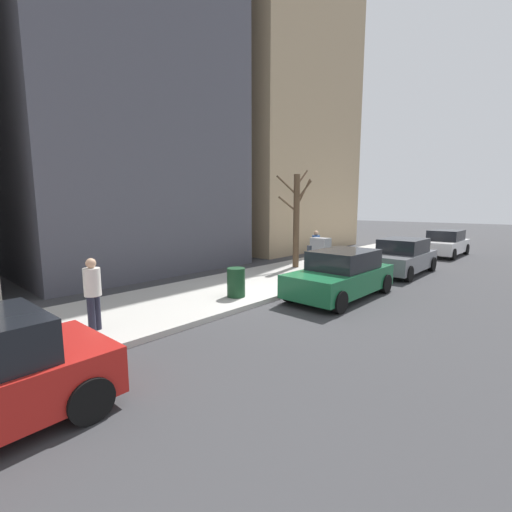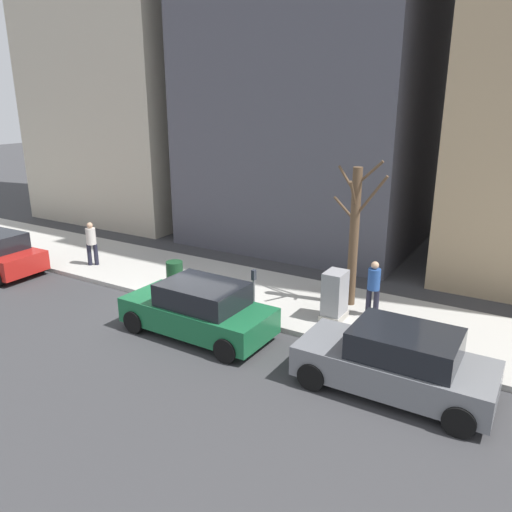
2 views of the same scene
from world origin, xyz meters
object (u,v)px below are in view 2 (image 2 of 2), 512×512
at_px(parked_car_grey, 396,362).
at_px(office_block_center, 324,7).
at_px(utility_box, 335,296).
at_px(trash_bin, 175,275).
at_px(parked_car_green, 199,310).
at_px(pedestrian_midblock, 91,241).
at_px(bare_tree, 354,233).
at_px(parking_meter, 254,287).
at_px(pedestrian_near_meter, 374,286).

height_order(parked_car_grey, office_block_center, office_block_center).
bearing_deg(parked_car_grey, office_block_center, 32.09).
distance_m(utility_box, trash_bin, 5.56).
relative_size(parked_car_green, utility_box, 2.96).
height_order(utility_box, pedestrian_midblock, pedestrian_midblock).
distance_m(utility_box, office_block_center, 13.61).
xyz_separation_m(trash_bin, office_block_center, (9.42, -0.86, 9.31)).
distance_m(bare_tree, office_block_center, 11.75).
bearing_deg(parked_car_grey, pedestrian_midblock, 79.14).
bearing_deg(pedestrian_midblock, parking_meter, -45.12).
bearing_deg(bare_tree, parking_meter, 134.71).
relative_size(bare_tree, pedestrian_midblock, 2.67).
relative_size(utility_box, pedestrian_midblock, 0.86).
distance_m(parking_meter, pedestrian_midblock, 7.62).
height_order(parked_car_green, pedestrian_near_meter, pedestrian_near_meter).
relative_size(parking_meter, utility_box, 0.94).
bearing_deg(utility_box, parked_car_green, 131.57).
bearing_deg(office_block_center, utility_box, -152.58).
xyz_separation_m(parked_car_green, pedestrian_near_meter, (3.33, -3.74, 0.35)).
bearing_deg(bare_tree, office_block_center, 31.23).
xyz_separation_m(pedestrian_near_meter, office_block_center, (8.25, 5.54, 8.82)).
relative_size(bare_tree, pedestrian_near_meter, 2.67).
bearing_deg(pedestrian_near_meter, utility_box, -127.00).
xyz_separation_m(pedestrian_near_meter, pedestrian_midblock, (-0.95, 10.62, 0.00)).
bearing_deg(parked_car_green, pedestrian_near_meter, -47.45).
height_order(pedestrian_near_meter, pedestrian_midblock, same).
height_order(parked_car_green, bare_tree, bare_tree).
distance_m(parked_car_grey, parked_car_green, 5.40).
height_order(parked_car_grey, trash_bin, parked_car_grey).
bearing_deg(pedestrian_near_meter, trash_bin, -158.73).
bearing_deg(parked_car_green, parking_meter, -21.65).
xyz_separation_m(utility_box, bare_tree, (1.30, 0.00, 1.55)).
relative_size(parking_meter, pedestrian_near_meter, 0.81).
bearing_deg(utility_box, bare_tree, 0.03).
distance_m(utility_box, pedestrian_near_meter, 1.18).
height_order(parked_car_grey, parking_meter, parked_car_grey).
height_order(parking_meter, trash_bin, parking_meter).
height_order(parking_meter, utility_box, utility_box).
distance_m(parking_meter, pedestrian_near_meter, 3.44).
xyz_separation_m(parked_car_grey, trash_bin, (2.19, 8.06, -0.14)).
distance_m(pedestrian_near_meter, pedestrian_midblock, 10.66).
height_order(parking_meter, pedestrian_near_meter, pedestrian_near_meter).
bearing_deg(parking_meter, pedestrian_near_meter, -61.78).
bearing_deg(trash_bin, office_block_center, -5.22).
height_order(parked_car_green, parking_meter, parked_car_green).
bearing_deg(parked_car_grey, parked_car_green, 89.92).
bearing_deg(parked_car_grey, parking_meter, 69.97).
relative_size(trash_bin, pedestrian_near_meter, 0.54).
relative_size(pedestrian_near_meter, office_block_center, 0.08).
xyz_separation_m(parking_meter, trash_bin, (0.45, 3.37, -0.38)).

